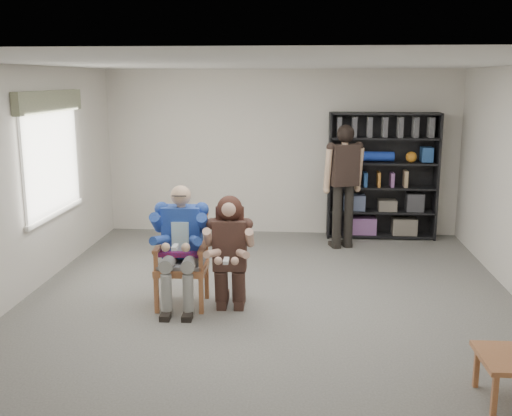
# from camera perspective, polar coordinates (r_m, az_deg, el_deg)

# --- Properties ---
(room_shell) EXTENTS (6.00, 7.00, 2.80)m
(room_shell) POSITION_cam_1_polar(r_m,az_deg,el_deg) (6.82, 1.28, 1.79)
(room_shell) COLOR silver
(room_shell) RESTS_ON ground
(floor) EXTENTS (6.00, 7.00, 0.01)m
(floor) POSITION_cam_1_polar(r_m,az_deg,el_deg) (7.21, 1.22, -9.23)
(floor) COLOR #5E5C57
(floor) RESTS_ON ground
(window_left) EXTENTS (0.16, 2.00, 1.75)m
(window_left) POSITION_cam_1_polar(r_m,az_deg,el_deg) (8.45, -18.77, 4.73)
(window_left) COLOR white
(window_left) RESTS_ON room_shell
(armchair) EXTENTS (0.67, 0.65, 1.12)m
(armchair) POSITION_cam_1_polar(r_m,az_deg,el_deg) (7.07, -7.09, -4.95)
(armchair) COLOR #AB5F32
(armchair) RESTS_ON floor
(seated_man) EXTENTS (0.65, 0.89, 1.45)m
(seated_man) POSITION_cam_1_polar(r_m,az_deg,el_deg) (7.02, -7.13, -3.65)
(seated_man) COLOR #143296
(seated_man) RESTS_ON floor
(kneeling_woman) EXTENTS (0.59, 0.91, 1.33)m
(kneeling_woman) POSITION_cam_1_polar(r_m,az_deg,el_deg) (6.84, -2.53, -4.54)
(kneeling_woman) COLOR #36261D
(kneeling_woman) RESTS_ON floor
(bookshelf) EXTENTS (1.80, 0.38, 2.10)m
(bookshelf) POSITION_cam_1_polar(r_m,az_deg,el_deg) (10.19, 11.94, 2.99)
(bookshelf) COLOR black
(bookshelf) RESTS_ON floor
(standing_man) EXTENTS (0.68, 0.52, 1.93)m
(standing_man) POSITION_cam_1_polar(r_m,az_deg,el_deg) (9.45, 8.35, 1.91)
(standing_man) COLOR black
(standing_man) RESTS_ON floor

